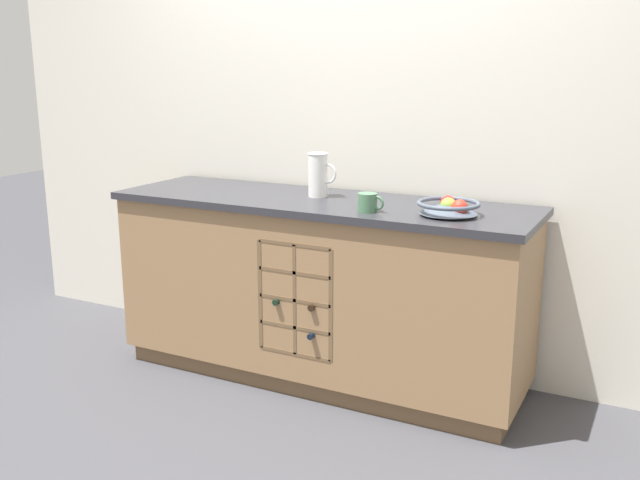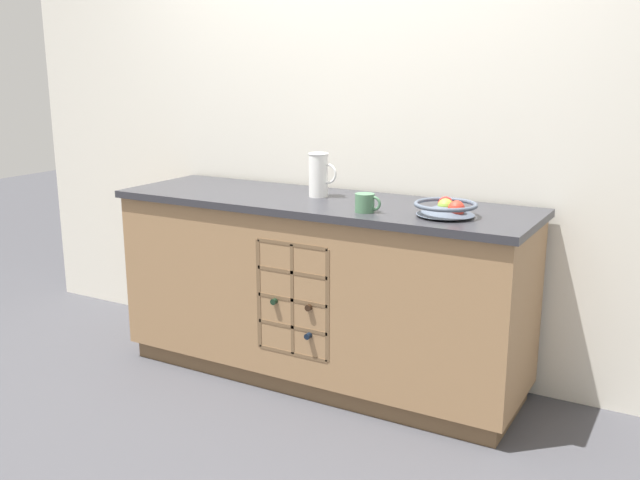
{
  "view_description": "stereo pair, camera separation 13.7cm",
  "coord_description": "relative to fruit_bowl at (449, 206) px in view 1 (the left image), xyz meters",
  "views": [
    {
      "loc": [
        1.52,
        -2.96,
        1.53
      ],
      "look_at": [
        0.0,
        0.0,
        0.71
      ],
      "focal_mm": 40.0,
      "sensor_mm": 36.0,
      "label": 1
    },
    {
      "loc": [
        1.64,
        -2.89,
        1.53
      ],
      "look_at": [
        0.0,
        0.0,
        0.71
      ],
      "focal_mm": 40.0,
      "sensor_mm": 36.0,
      "label": 2
    }
  ],
  "objects": [
    {
      "name": "fruit_bowl",
      "position": [
        0.0,
        0.0,
        0.0
      ],
      "size": [
        0.27,
        0.27,
        0.08
      ],
      "color": "#4C5666",
      "rests_on": "kitchen_island"
    },
    {
      "name": "white_pitcher",
      "position": [
        -0.69,
        0.14,
        0.07
      ],
      "size": [
        0.15,
        0.1,
        0.21
      ],
      "color": "white",
      "rests_on": "kitchen_island"
    },
    {
      "name": "ceramic_mug",
      "position": [
        -0.34,
        -0.08,
        0.0
      ],
      "size": [
        0.12,
        0.08,
        0.08
      ],
      "color": "#4C7A56",
      "rests_on": "kitchen_island"
    },
    {
      "name": "ground_plane",
      "position": [
        -0.66,
        0.08,
        -0.95
      ],
      "size": [
        14.0,
        14.0,
        0.0
      ],
      "primitive_type": "plane",
      "color": "#424247"
    },
    {
      "name": "kitchen_island",
      "position": [
        -0.66,
        0.08,
        -0.49
      ],
      "size": [
        2.04,
        0.63,
        0.91
      ],
      "color": "brown",
      "rests_on": "ground_plane"
    },
    {
      "name": "back_wall",
      "position": [
        -0.66,
        0.44,
        0.33
      ],
      "size": [
        4.4,
        0.06,
        2.55
      ],
      "primitive_type": "cube",
      "color": "silver",
      "rests_on": "ground_plane"
    }
  ]
}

